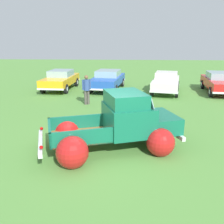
{
  "coord_description": "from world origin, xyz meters",
  "views": [
    {
      "loc": [
        0.54,
        -7.59,
        3.53
      ],
      "look_at": [
        0.0,
        1.47,
        0.85
      ],
      "focal_mm": 38.83,
      "sensor_mm": 36.0,
      "label": 1
    }
  ],
  "objects_px": {
    "show_car_1": "(108,79)",
    "show_car_2": "(166,82)",
    "show_car_0": "(61,79)",
    "show_car_3": "(220,82)",
    "spectator_0": "(87,88)",
    "vintage_pickup_truck": "(120,126)"
  },
  "relations": [
    {
      "from": "vintage_pickup_truck",
      "to": "show_car_0",
      "type": "distance_m",
      "value": 11.1
    },
    {
      "from": "show_car_1",
      "to": "vintage_pickup_truck",
      "type": "bearing_deg",
      "value": 14.68
    },
    {
      "from": "spectator_0",
      "to": "show_car_3",
      "type": "bearing_deg",
      "value": 81.91
    },
    {
      "from": "vintage_pickup_truck",
      "to": "show_car_0",
      "type": "bearing_deg",
      "value": 96.5
    },
    {
      "from": "show_car_3",
      "to": "spectator_0",
      "type": "relative_size",
      "value": 2.89
    },
    {
      "from": "show_car_0",
      "to": "show_car_1",
      "type": "height_order",
      "value": "same"
    },
    {
      "from": "spectator_0",
      "to": "show_car_1",
      "type": "bearing_deg",
      "value": 137.6
    },
    {
      "from": "spectator_0",
      "to": "show_car_2",
      "type": "bearing_deg",
      "value": 94.3
    },
    {
      "from": "show_car_1",
      "to": "show_car_2",
      "type": "relative_size",
      "value": 1.09
    },
    {
      "from": "show_car_1",
      "to": "show_car_2",
      "type": "height_order",
      "value": "same"
    },
    {
      "from": "show_car_0",
      "to": "spectator_0",
      "type": "relative_size",
      "value": 2.74
    },
    {
      "from": "show_car_0",
      "to": "show_car_2",
      "type": "distance_m",
      "value": 7.72
    },
    {
      "from": "show_car_3",
      "to": "show_car_1",
      "type": "bearing_deg",
      "value": -88.47
    },
    {
      "from": "show_car_0",
      "to": "show_car_2",
      "type": "relative_size",
      "value": 1.02
    },
    {
      "from": "vintage_pickup_truck",
      "to": "spectator_0",
      "type": "distance_m",
      "value": 6.09
    },
    {
      "from": "vintage_pickup_truck",
      "to": "show_car_0",
      "type": "height_order",
      "value": "vintage_pickup_truck"
    },
    {
      "from": "show_car_2",
      "to": "spectator_0",
      "type": "relative_size",
      "value": 2.69
    },
    {
      "from": "vintage_pickup_truck",
      "to": "show_car_1",
      "type": "bearing_deg",
      "value": 78.01
    },
    {
      "from": "show_car_0",
      "to": "show_car_3",
      "type": "xyz_separation_m",
      "value": [
        11.43,
        -0.54,
        0.0
      ]
    },
    {
      "from": "vintage_pickup_truck",
      "to": "show_car_2",
      "type": "relative_size",
      "value": 1.1
    },
    {
      "from": "show_car_2",
      "to": "show_car_3",
      "type": "relative_size",
      "value": 0.93
    },
    {
      "from": "vintage_pickup_truck",
      "to": "show_car_2",
      "type": "bearing_deg",
      "value": 53.71
    }
  ]
}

